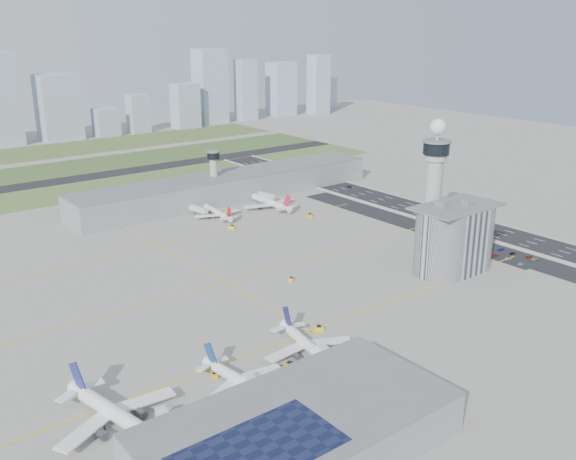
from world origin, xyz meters
TOP-DOWN VIEW (x-y plane):
  - ground at (0.00, 0.00)m, footprint 1000.00×1000.00m
  - grass_strip_0 at (-20.00, 225.00)m, footprint 480.00×50.00m
  - grass_strip_1 at (-20.00, 300.00)m, footprint 480.00×60.00m
  - grass_strip_2 at (-20.00, 380.00)m, footprint 480.00×70.00m
  - runway at (-20.00, 262.00)m, footprint 480.00×22.00m
  - highway at (115.00, 0.00)m, footprint 28.00×500.00m
  - barrier_left at (101.00, 0.00)m, footprint 0.60×500.00m
  - barrier_right at (129.00, 0.00)m, footprint 0.60×500.00m
  - landside_road at (90.00, -10.00)m, footprint 18.00×260.00m
  - parking_lot at (88.00, -22.00)m, footprint 20.00×44.00m
  - taxiway_line_h_0 at (-40.00, -30.00)m, footprint 260.00×0.60m
  - taxiway_line_h_1 at (-40.00, 30.00)m, footprint 260.00×0.60m
  - taxiway_line_h_2 at (-40.00, 90.00)m, footprint 260.00×0.60m
  - taxiway_line_v at (-40.00, 30.00)m, footprint 0.60×260.00m
  - control_tower at (72.00, 8.00)m, footprint 14.00×14.00m
  - secondary_tower at (30.00, 150.00)m, footprint 8.60×8.60m
  - admin_building at (51.99, -22.00)m, footprint 42.00×24.00m
  - terminal_pier at (40.00, 148.00)m, footprint 210.00×32.00m
  - near_terminal at (-88.07, -82.02)m, footprint 84.00×42.00m
  - airplane_near_a at (-120.59, -41.62)m, footprint 47.43×52.82m
  - airplane_near_b at (-82.13, -47.83)m, footprint 36.11×40.83m
  - airplane_near_c at (-51.65, -43.31)m, footprint 39.95×44.64m
  - airplane_far_a at (10.98, 116.47)m, footprint 32.64×37.18m
  - airplane_far_b at (47.05, 114.43)m, footprint 37.30×43.64m
  - jet_bridge_near_0 at (-113.00, -61.00)m, footprint 5.39×14.31m
  - jet_bridge_near_1 at (-83.00, -61.00)m, footprint 5.39×14.31m
  - jet_bridge_near_2 at (-53.00, -61.00)m, footprint 5.39×14.31m
  - jet_bridge_far_0 at (2.00, 132.00)m, footprint 5.39×14.31m
  - jet_bridge_far_1 at (52.00, 132.00)m, footprint 5.39×14.31m
  - tug_0 at (-84.99, -35.03)m, footprint 3.08×3.55m
  - tug_1 at (-62.00, -45.19)m, footprint 3.14×3.87m
  - tug_2 at (-36.94, -30.87)m, footprint 4.16×3.67m
  - tug_3 at (-15.05, 13.31)m, footprint 3.54×3.39m
  - tug_4 at (5.45, 92.37)m, footprint 3.82×4.11m
  - tug_5 at (54.18, 83.33)m, footprint 3.91×4.29m
  - car_lot_0 at (81.99, -38.67)m, footprint 3.54×1.66m
  - car_lot_1 at (83.31, -30.91)m, footprint 3.69×1.68m
  - car_lot_2 at (82.16, -23.68)m, footprint 4.77×2.31m
  - car_lot_3 at (82.04, -19.09)m, footprint 3.77×1.61m
  - car_lot_4 at (84.17, -13.94)m, footprint 3.31×1.62m
  - car_lot_5 at (81.97, -2.62)m, footprint 3.82×1.83m
  - car_lot_6 at (93.49, -38.92)m, footprint 4.44×2.36m
  - car_lot_7 at (94.15, -35.30)m, footprint 4.11×1.76m
  - car_lot_8 at (91.99, -27.62)m, footprint 3.48×1.87m
  - car_lot_9 at (92.44, -20.86)m, footprint 3.91×1.87m
  - car_lot_10 at (93.07, -10.58)m, footprint 4.78×2.51m
  - car_lot_11 at (93.87, -2.92)m, footprint 4.43×1.84m
  - car_hw_1 at (114.57, 40.46)m, footprint 1.94×4.10m
  - car_hw_2 at (120.87, 119.85)m, footprint 2.53×4.44m
  - car_hw_4 at (108.42, 181.79)m, footprint 1.54×3.34m
  - skyline_bldg_8 at (-19.42, 431.56)m, footprint 26.33×21.06m
  - skyline_bldg_9 at (30.27, 432.32)m, footprint 36.96×29.57m
  - skyline_bldg_10 at (73.27, 423.68)m, footprint 23.01×18.41m
  - skyline_bldg_11 at (108.28, 423.34)m, footprint 20.22×16.18m
  - skyline_bldg_12 at (162.17, 421.29)m, footprint 26.14×20.92m
  - skyline_bldg_13 at (201.27, 433.27)m, footprint 32.26×25.81m
  - skyline_bldg_14 at (244.74, 426.38)m, footprint 21.59×17.28m
  - skyline_bldg_15 at (302.83, 435.54)m, footprint 30.25×24.20m
  - skyline_bldg_16 at (345.49, 415.96)m, footprint 23.04×18.43m
  - skyline_bldg_17 at (382.05, 443.29)m, footprint 22.64×18.11m

SIDE VIEW (x-z plane):
  - ground at x=0.00m, z-range 0.00..0.00m
  - taxiway_line_h_0 at x=-40.00m, z-range 0.00..0.01m
  - taxiway_line_h_1 at x=-40.00m, z-range 0.00..0.01m
  - taxiway_line_h_2 at x=-40.00m, z-range 0.00..0.01m
  - taxiway_line_v at x=-40.00m, z-range 0.00..0.01m
  - grass_strip_0 at x=-20.00m, z-range 0.00..0.08m
  - grass_strip_1 at x=-20.00m, z-range 0.00..0.08m
  - grass_strip_2 at x=-20.00m, z-range 0.00..0.08m
  - landside_road at x=90.00m, z-range 0.00..0.08m
  - highway at x=115.00m, z-range 0.00..0.10m
  - parking_lot at x=88.00m, z-range 0.00..0.10m
  - runway at x=-20.00m, z-range 0.01..0.11m
  - car_lot_3 at x=82.04m, z-range 0.00..1.08m
  - car_lot_4 at x=84.17m, z-range 0.00..1.09m
  - car_hw_4 at x=108.42m, z-range 0.00..1.11m
  - car_lot_8 at x=91.99m, z-range 0.00..1.12m
  - car_hw_2 at x=120.87m, z-range 0.00..1.17m
  - car_lot_0 at x=81.99m, z-range 0.00..1.17m
  - car_lot_1 at x=83.31m, z-range 0.00..1.17m
  - car_lot_7 at x=94.15m, z-range 0.00..1.18m
  - car_lot_6 at x=93.49m, z-range 0.00..1.19m
  - barrier_left at x=101.00m, z-range 0.00..1.20m
  - barrier_right at x=129.00m, z-range 0.00..1.20m
  - car_lot_5 at x=81.97m, z-range 0.00..1.21m
  - car_lot_9 at x=92.44m, z-range 0.00..1.24m
  - car_lot_11 at x=93.87m, z-range 0.00..1.28m
  - car_lot_10 at x=93.07m, z-range 0.00..1.28m
  - car_hw_1 at x=114.57m, z-range 0.00..1.30m
  - car_lot_2 at x=82.16m, z-range 0.00..1.31m
  - tug_3 at x=-15.05m, z-range 0.00..1.70m
  - tug_0 at x=-84.99m, z-range 0.00..1.73m
  - tug_1 at x=-62.00m, z-range 0.00..1.96m
  - tug_4 at x=5.45m, z-range 0.00..1.97m
  - tug_2 at x=-36.94m, z-range 0.00..2.02m
  - tug_5 at x=54.18m, z-range 0.00..2.06m
  - jet_bridge_near_0 at x=-113.00m, z-range 0.00..5.70m
  - jet_bridge_near_1 at x=-83.00m, z-range 0.00..5.70m
  - jet_bridge_near_2 at x=-53.00m, z-range 0.00..5.70m
  - jet_bridge_far_0 at x=2.00m, z-range 0.00..5.70m
  - jet_bridge_far_1 at x=52.00m, z-range 0.00..5.70m
  - airplane_far_a at x=10.98m, z-range 0.00..9.58m
  - airplane_near_b at x=-82.13m, z-range 0.00..10.33m
  - airplane_near_c at x=-51.65m, z-range 0.00..10.96m
  - airplane_far_b at x=47.05m, z-range 0.00..12.04m
  - near_terminal at x=-88.07m, z-range -0.07..12.93m
  - airplane_near_a at x=-120.59m, z-range 0.00..12.87m
  - terminal_pier at x=40.00m, z-range 0.00..15.80m
  - skyline_bldg_10 at x=73.27m, z-range 0.00..27.75m
  - admin_building at x=51.99m, z-range -1.45..32.05m
  - secondary_tower at x=30.00m, z-range 2.85..34.75m
  - skyline_bldg_11 at x=108.28m, z-range 0.00..38.97m
  - skyline_bldg_17 at x=382.05m, z-range 0.00..41.06m
  - skyline_bldg_12 at x=162.17m, z-range 0.00..46.89m
  - skyline_bldg_9 at x=30.27m, z-range 0.00..62.11m
  - skyline_bldg_15 at x=302.83m, z-range 0.00..63.40m
  - skyline_bldg_14 at x=244.74m, z-range 0.00..68.75m
  - control_tower at x=72.00m, z-range 2.79..67.29m
  - skyline_bldg_16 at x=345.49m, z-range 0.00..71.56m
  - skyline_bldg_13 at x=201.27m, z-range 0.00..81.20m
  - skyline_bldg_8 at x=-19.42m, z-range 0.00..83.39m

